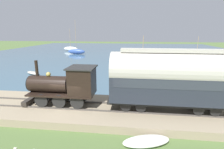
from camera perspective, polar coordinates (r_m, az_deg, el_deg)
name	(u,v)px	position (r m, az deg, el deg)	size (l,w,h in m)	color
ground_plane	(70,113)	(14.72, -13.64, -12.17)	(200.00, 200.00, 0.00)	#516B38
harbor_water	(118,52)	(56.19, 1.86, 7.38)	(80.00, 80.00, 0.01)	#426075
rail_embankment	(70,109)	(14.79, -13.40, -10.82)	(5.52, 56.00, 0.68)	gray
steam_locomotive	(66,84)	(14.13, -14.70, -2.93)	(2.10, 5.75, 3.51)	black
passenger_coach	(169,78)	(13.24, 18.23, -1.06)	(2.55, 8.82, 4.52)	black
sailboat_white	(71,49)	(60.32, -13.36, 8.17)	(2.75, 5.40, 7.25)	white
sailboat_brown	(196,57)	(45.35, 25.83, 5.26)	(1.85, 4.98, 5.30)	brown
sailboat_navy	(142,69)	(28.12, 9.80, 1.86)	(3.44, 4.42, 5.75)	#192347
sailboat_blue	(76,51)	(51.87, -11.55, 7.39)	(1.51, 5.19, 9.45)	#335199
rowboat_near_shore	(168,77)	(25.49, 17.72, -0.88)	(2.37, 2.60, 0.30)	#B7B2A3
rowboat_mid_harbor	(33,73)	(29.17, -24.35, 0.46)	(2.32, 3.02, 0.42)	#B7B2A3
rowboat_off_pier	(73,80)	(23.46, -12.74, -1.78)	(1.66, 1.94, 0.32)	#B7B2A3
rowboat_far_out	(36,80)	(24.80, -23.61, -1.79)	(1.07, 2.46, 0.31)	beige
beached_dinghy	(146,141)	(10.95, 11.10, -20.58)	(1.88, 3.00, 0.44)	silver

